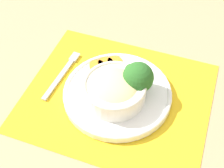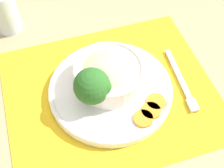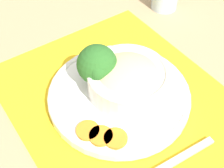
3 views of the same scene
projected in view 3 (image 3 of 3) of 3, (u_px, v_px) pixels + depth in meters
The scene contains 8 objects.
ground_plane at pixel (119, 100), 0.61m from camera, with size 4.00×4.00×0.00m, color tan.
placemat at pixel (119, 99), 0.61m from camera, with size 0.49×0.43×0.00m.
plate at pixel (119, 95), 0.60m from camera, with size 0.27×0.27×0.02m.
bowl at pixel (127, 77), 0.58m from camera, with size 0.15×0.15×0.06m.
broccoli_floret at pixel (97, 65), 0.58m from camera, with size 0.08×0.08×0.09m.
carrot_slice_near at pixel (88, 130), 0.54m from camera, with size 0.04×0.04×0.01m.
carrot_slice_middle at pixel (101, 136), 0.53m from camera, with size 0.04×0.04×0.01m.
carrot_slice_far at pixel (116, 138), 0.53m from camera, with size 0.04×0.04×0.01m.
Camera 3 is at (-0.33, 0.21, 0.47)m, focal length 50.00 mm.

